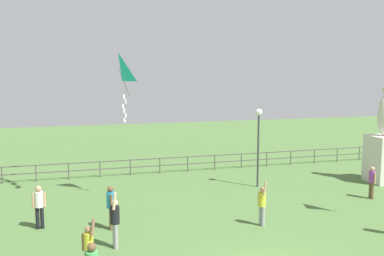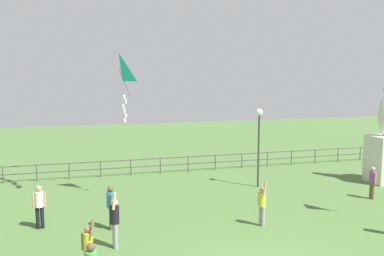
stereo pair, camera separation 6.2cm
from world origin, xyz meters
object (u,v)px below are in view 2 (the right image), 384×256
person_5 (39,204)px  person_7 (262,203)px  person_4 (88,246)px  person_6 (372,180)px  person_2 (111,205)px  person_0 (115,219)px  lamppost (259,130)px  kite_1 (119,71)px

person_5 → person_7: 8.62m
person_4 → person_6: size_ratio=1.15×
person_4 → person_5: (-1.67, 4.46, 0.08)m
person_2 → person_6: size_ratio=1.09×
person_7 → person_0: bearing=-174.1°
lamppost → person_6: bearing=-38.6°
kite_1 → person_2: bearing=-102.5°
person_4 → person_5: 4.77m
lamppost → person_7: 6.20m
person_5 → person_0: bearing=-45.4°
person_4 → lamppost: bearing=40.8°
person_2 → person_6: 12.37m
person_0 → person_6: size_ratio=1.29×
person_2 → person_5: size_ratio=1.00×
person_6 → kite_1: (-11.53, 3.05, 5.18)m
person_2 → person_7: (5.73, -1.22, -0.06)m
person_0 → person_6: bearing=11.4°
person_5 → lamppost: bearing=17.2°
person_2 → kite_1: size_ratio=0.54×
person_6 → kite_1: 13.00m
person_4 → person_5: person_4 is taller
lamppost → person_7: bearing=-113.1°
lamppost → kite_1: (-7.20, -0.41, 3.03)m
person_0 → person_4: 2.05m
lamppost → person_5: lamppost is taller
person_5 → kite_1: (3.46, 2.89, 5.10)m
person_0 → person_2: bearing=89.2°
lamppost → person_4: (-8.99, -7.77, -2.14)m
person_0 → kite_1: 7.55m
lamppost → person_0: (-8.04, -5.95, -2.03)m
person_7 → kite_1: size_ratio=0.58×
person_2 → person_4: 3.76m
person_5 → person_7: bearing=-13.8°
person_6 → person_7: person_7 is taller
person_2 → person_5: (-2.64, 0.83, -0.00)m
kite_1 → person_6: bearing=-14.8°
person_2 → person_7: person_7 is taller
person_5 → kite_1: bearing=39.9°
person_0 → person_5: size_ratio=1.18×
kite_1 → person_0: bearing=-98.7°
person_2 → person_4: person_4 is taller
person_4 → kite_1: kite_1 is taller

